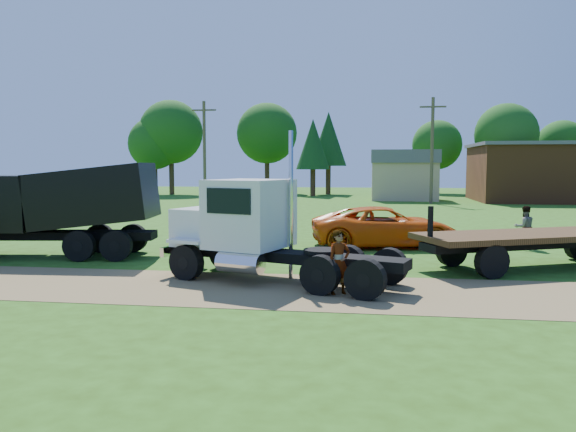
# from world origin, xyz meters

# --- Properties ---
(ground) EXTENTS (140.00, 140.00, 0.00)m
(ground) POSITION_xyz_m (0.00, 0.00, 0.00)
(ground) COLOR #2A4B10
(ground) RESTS_ON ground
(dirt_track) EXTENTS (120.00, 4.20, 0.01)m
(dirt_track) POSITION_xyz_m (0.00, 0.00, 0.01)
(dirt_track) COLOR olive
(dirt_track) RESTS_ON ground
(white_semi_tractor) EXTENTS (7.12, 4.26, 4.23)m
(white_semi_tractor) POSITION_xyz_m (-2.55, 1.32, 1.44)
(white_semi_tractor) COLOR black
(white_semi_tractor) RESTS_ON ground
(black_dump_truck) EXTENTS (7.87, 3.30, 3.34)m
(black_dump_truck) POSITION_xyz_m (-10.30, 4.25, 1.84)
(black_dump_truck) COLOR black
(black_dump_truck) RESTS_ON ground
(orange_pickup) EXTENTS (6.21, 3.78, 1.61)m
(orange_pickup) POSITION_xyz_m (1.37, 8.39, 0.80)
(orange_pickup) COLOR #D04E09
(orange_pickup) RESTS_ON ground
(flatbed_trailer) EXTENTS (8.27, 5.45, 2.05)m
(flatbed_trailer) POSITION_xyz_m (6.11, 4.32, 0.88)
(flatbed_trailer) COLOR #332410
(flatbed_trailer) RESTS_ON ground
(spectator_a) EXTENTS (0.71, 0.63, 1.63)m
(spectator_a) POSITION_xyz_m (0.02, -0.28, 0.82)
(spectator_a) COLOR #999999
(spectator_a) RESTS_ON ground
(spectator_b) EXTENTS (0.92, 0.78, 1.67)m
(spectator_b) POSITION_xyz_m (6.79, 8.68, 0.84)
(spectator_b) COLOR #999999
(spectator_b) RESTS_ON ground
(brick_building) EXTENTS (15.40, 10.40, 5.30)m
(brick_building) POSITION_xyz_m (18.00, 40.00, 2.66)
(brick_building) COLOR brown
(brick_building) RESTS_ON ground
(tan_shed) EXTENTS (6.20, 5.40, 4.70)m
(tan_shed) POSITION_xyz_m (4.00, 40.00, 2.42)
(tan_shed) COLOR tan
(tan_shed) RESTS_ON ground
(utility_poles) EXTENTS (42.20, 0.28, 9.00)m
(utility_poles) POSITION_xyz_m (6.00, 35.00, 4.71)
(utility_poles) COLOR #473728
(utility_poles) RESTS_ON ground
(tree_row) EXTENTS (58.85, 13.87, 10.76)m
(tree_row) POSITION_xyz_m (1.97, 49.55, 6.52)
(tree_row) COLOR #322414
(tree_row) RESTS_ON ground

